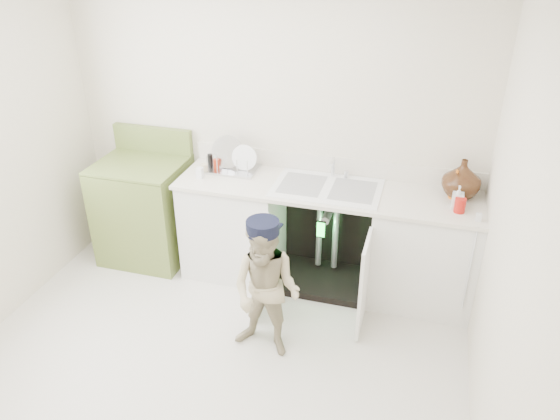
# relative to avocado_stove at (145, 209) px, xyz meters

# --- Properties ---
(ground) EXTENTS (3.50, 3.50, 0.00)m
(ground) POSITION_rel_avocado_stove_xyz_m (1.10, -1.18, -0.48)
(ground) COLOR beige
(ground) RESTS_ON ground
(room_shell) EXTENTS (6.00, 5.50, 1.26)m
(room_shell) POSITION_rel_avocado_stove_xyz_m (1.10, -1.18, 0.77)
(room_shell) COLOR beige
(room_shell) RESTS_ON ground
(counter_run) EXTENTS (2.44, 1.02, 1.20)m
(counter_run) POSITION_rel_avocado_stove_xyz_m (1.67, 0.03, -0.01)
(counter_run) COLOR white
(counter_run) RESTS_ON ground
(avocado_stove) EXTENTS (0.74, 0.65, 1.15)m
(avocado_stove) POSITION_rel_avocado_stove_xyz_m (0.00, 0.00, 0.00)
(avocado_stove) COLOR olive
(avocado_stove) RESTS_ON ground
(repair_worker) EXTENTS (0.56, 0.83, 1.06)m
(repair_worker) POSITION_rel_avocado_stove_xyz_m (1.43, -0.92, 0.06)
(repair_worker) COLOR tan
(repair_worker) RESTS_ON ground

